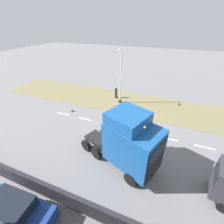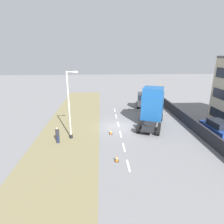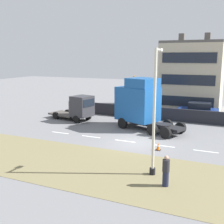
# 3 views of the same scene
# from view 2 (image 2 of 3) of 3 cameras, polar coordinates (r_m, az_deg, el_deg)

# --- Properties ---
(ground_plane) EXTENTS (120.00, 120.00, 0.00)m
(ground_plane) POSITION_cam_2_polar(r_m,az_deg,el_deg) (24.16, 2.09, -4.52)
(ground_plane) COLOR slate
(ground_plane) RESTS_ON ground
(grass_verge) EXTENTS (7.00, 44.00, 0.01)m
(grass_verge) POSITION_cam_2_polar(r_m,az_deg,el_deg) (24.36, -12.15, -4.72)
(grass_verge) COLOR olive
(grass_verge) RESTS_ON ground
(lane_markings) EXTENTS (0.16, 17.80, 0.00)m
(lane_markings) POSITION_cam_2_polar(r_m,az_deg,el_deg) (23.52, 2.25, -5.16)
(lane_markings) COLOR white
(lane_markings) RESTS_ON ground
(boundary_wall) EXTENTS (0.25, 24.00, 1.39)m
(boundary_wall) POSITION_cam_2_polar(r_m,az_deg,el_deg) (26.31, 22.04, -2.36)
(boundary_wall) COLOR #232328
(boundary_wall) RESTS_ON ground
(lorry_cab) EXTENTS (4.83, 7.14, 5.04)m
(lorry_cab) POSITION_cam_2_polar(r_m,az_deg,el_deg) (25.30, 12.28, 2.00)
(lorry_cab) COLOR black
(lorry_cab) RESTS_ON ground
(flatbed_truck) EXTENTS (3.13, 5.64, 2.76)m
(flatbed_truck) POSITION_cam_2_polar(r_m,az_deg,el_deg) (32.21, 9.63, 3.64)
(flatbed_truck) COLOR #333338
(flatbed_truck) RESTS_ON ground
(parked_car) EXTENTS (2.11, 4.40, 1.93)m
(parked_car) POSITION_cam_2_polar(r_m,az_deg,el_deg) (24.13, 29.45, -4.53)
(parked_car) COLOR navy
(parked_car) RESTS_ON ground
(lamp_post) EXTENTS (1.29, 0.35, 7.37)m
(lamp_post) POSITION_cam_2_polar(r_m,az_deg,el_deg) (20.37, -12.74, 0.86)
(lamp_post) COLOR black
(lamp_post) RESTS_ON ground
(pedestrian) EXTENTS (0.39, 0.39, 1.74)m
(pedestrian) POSITION_cam_2_polar(r_m,az_deg,el_deg) (20.51, -16.26, -6.85)
(pedestrian) COLOR #1E233D
(pedestrian) RESTS_ON ground
(traffic_cone_lead) EXTENTS (0.36, 0.36, 0.58)m
(traffic_cone_lead) POSITION_cam_2_polar(r_m,az_deg,el_deg) (21.95, -0.36, -6.07)
(traffic_cone_lead) COLOR black
(traffic_cone_lead) RESTS_ON ground
(traffic_cone_trailing) EXTENTS (0.36, 0.36, 0.58)m
(traffic_cone_trailing) POSITION_cam_2_polar(r_m,az_deg,el_deg) (16.85, 1.46, -13.98)
(traffic_cone_trailing) COLOR black
(traffic_cone_trailing) RESTS_ON ground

